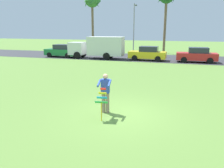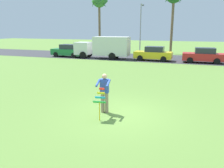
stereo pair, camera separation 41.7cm
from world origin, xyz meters
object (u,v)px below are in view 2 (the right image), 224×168
person_kite_flyer (104,92)px  parked_truck_white_box (105,47)px  palm_tree_left_near (99,3)px  kite_held (100,99)px  parked_car_green (68,51)px  streetlight_pole (141,25)px  parked_car_red (203,56)px  parked_car_yellow (153,54)px

person_kite_flyer → parked_truck_white_box: parked_truck_white_box is taller
palm_tree_left_near → kite_held: bearing=-68.1°
parked_car_green → streetlight_pole: streetlight_pole is taller
parked_truck_white_box → parked_car_red: bearing=0.0°
parked_car_green → parked_truck_white_box: 5.13m
parked_truck_white_box → person_kite_flyer: bearing=-69.6°
person_kite_flyer → parked_car_red: (4.77, 17.13, -0.18)m
palm_tree_left_near → parked_car_red: bearing=-29.2°
person_kite_flyer → palm_tree_left_near: 28.48m
kite_held → parked_car_green: size_ratio=0.29×
parked_car_green → parked_truck_white_box: size_ratio=0.63×
palm_tree_left_near → parked_truck_white_box: bearing=-64.2°
parked_truck_white_box → parked_car_red: size_ratio=1.60×
parked_car_green → parked_car_yellow: size_ratio=1.01×
parked_car_green → streetlight_pole: size_ratio=0.61×
parked_car_yellow → streetlight_pole: bearing=113.0°
streetlight_pole → parked_truck_white_box: bearing=-111.0°
streetlight_pole → person_kite_flyer: bearing=-81.6°
parked_car_green → parked_car_yellow: 10.94m
parked_car_yellow → kite_held: bearing=-88.0°
kite_held → parked_car_red: size_ratio=0.30×
palm_tree_left_near → streetlight_pole: palm_tree_left_near is taller
kite_held → parked_car_red: 18.48m
parked_car_red → palm_tree_left_near: palm_tree_left_near is taller
parked_car_red → parked_car_yellow: bearing=-180.0°
parked_truck_white_box → palm_tree_left_near: size_ratio=0.77×
parked_truck_white_box → parked_car_red: 11.17m
parked_car_yellow → streetlight_pole: 8.51m
parked_car_yellow → parked_car_red: same height
kite_held → parked_truck_white_box: parked_truck_white_box is taller
person_kite_flyer → parked_truck_white_box: (-6.38, 17.13, 0.46)m
kite_held → parked_car_red: bearing=75.4°
parked_car_green → parked_car_red: (16.24, 0.00, 0.00)m
person_kite_flyer → parked_car_yellow: (-0.53, 17.13, -0.18)m
kite_held → parked_car_yellow: 17.89m
person_kite_flyer → parked_car_green: bearing=123.8°
kite_held → parked_car_yellow: (-0.63, 17.88, -0.08)m
palm_tree_left_near → parked_car_yellow: bearing=-40.6°
palm_tree_left_near → streetlight_pole: 7.80m
parked_truck_white_box → streetlight_pole: 8.18m
parked_car_red → streetlight_pole: (-8.37, 7.25, 3.22)m
person_kite_flyer → parked_car_green: 20.62m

